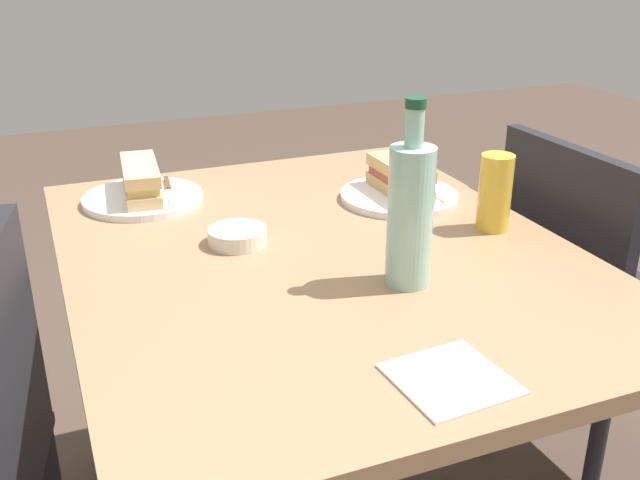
# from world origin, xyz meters

# --- Properties ---
(dining_table) EXTENTS (1.10, 0.88, 0.72)m
(dining_table) POSITION_xyz_m (0.00, 0.00, 0.62)
(dining_table) COLOR #997251
(dining_table) RESTS_ON ground
(chair_far) EXTENTS (0.41, 0.41, 0.86)m
(chair_far) POSITION_xyz_m (0.00, 0.64, 0.49)
(chair_far) COLOR black
(chair_far) RESTS_ON ground
(plate_near) EXTENTS (0.25, 0.25, 0.01)m
(plate_near) POSITION_xyz_m (-0.37, -0.25, 0.73)
(plate_near) COLOR white
(plate_near) RESTS_ON dining_table
(baguette_sandwich_near) EXTENTS (0.21, 0.09, 0.07)m
(baguette_sandwich_near) POSITION_xyz_m (-0.37, -0.25, 0.77)
(baguette_sandwich_near) COLOR #DBB77A
(baguette_sandwich_near) RESTS_ON plate_near
(knife_near) EXTENTS (0.18, 0.03, 0.01)m
(knife_near) POSITION_xyz_m (-0.38, -0.19, 0.74)
(knife_near) COLOR silver
(knife_near) RESTS_ON plate_near
(plate_far) EXTENTS (0.25, 0.25, 0.01)m
(plate_far) POSITION_xyz_m (-0.18, 0.25, 0.73)
(plate_far) COLOR white
(plate_far) RESTS_ON dining_table
(baguette_sandwich_far) EXTENTS (0.18, 0.07, 0.07)m
(baguette_sandwich_far) POSITION_xyz_m (-0.18, 0.25, 0.77)
(baguette_sandwich_far) COLOR tan
(baguette_sandwich_far) RESTS_ON plate_far
(knife_far) EXTENTS (0.18, 0.02, 0.01)m
(knife_far) POSITION_xyz_m (-0.19, 0.31, 0.74)
(knife_far) COLOR silver
(knife_far) RESTS_ON plate_far
(water_bottle) EXTENTS (0.07, 0.07, 0.30)m
(water_bottle) POSITION_xyz_m (0.17, 0.08, 0.85)
(water_bottle) COLOR #99C6B7
(water_bottle) RESTS_ON dining_table
(beer_glass) EXTENTS (0.06, 0.06, 0.15)m
(beer_glass) POSITION_xyz_m (0.03, 0.34, 0.80)
(beer_glass) COLOR gold
(beer_glass) RESTS_ON dining_table
(olive_bowl) EXTENTS (0.11, 0.11, 0.03)m
(olive_bowl) POSITION_xyz_m (-0.08, -0.13, 0.74)
(olive_bowl) COLOR silver
(olive_bowl) RESTS_ON dining_table
(paper_napkin) EXTENTS (0.15, 0.15, 0.00)m
(paper_napkin) POSITION_xyz_m (0.44, 0.00, 0.73)
(paper_napkin) COLOR white
(paper_napkin) RESTS_ON dining_table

